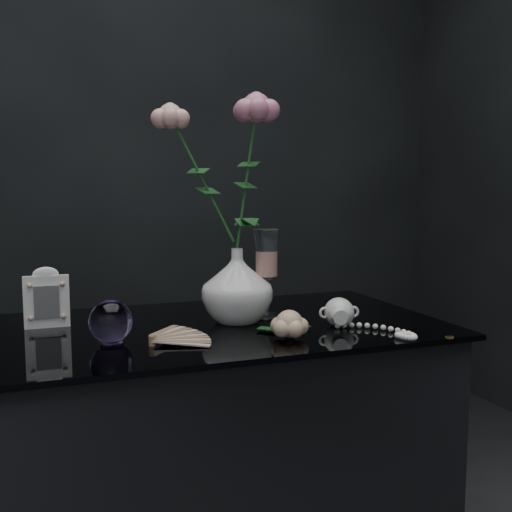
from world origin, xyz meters
name	(u,v)px	position (x,y,z in m)	size (l,w,h in m)	color
table	(210,485)	(0.00, 0.05, 0.38)	(1.05, 0.58, 0.76)	black
vase	(237,286)	(0.07, 0.05, 0.85)	(0.16, 0.16, 0.17)	white
wine_glass	(267,274)	(0.15, 0.08, 0.87)	(0.06, 0.06, 0.21)	white
picture_frame	(46,297)	(-0.34, 0.15, 0.83)	(0.10, 0.08, 0.14)	white
paperweight	(111,321)	(-0.22, -0.03, 0.81)	(0.09, 0.09, 0.09)	#9678C3
paper_fan	(152,340)	(-0.15, -0.08, 0.77)	(0.23, 0.18, 0.02)	beige
loose_rose	(289,324)	(0.12, -0.12, 0.79)	(0.13, 0.17, 0.06)	#E0B591
pearl_jar	(339,311)	(0.27, -0.06, 0.80)	(0.23, 0.24, 0.07)	white
roses	(224,164)	(0.04, 0.06, 1.12)	(0.28, 0.12, 0.40)	#F9A99A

